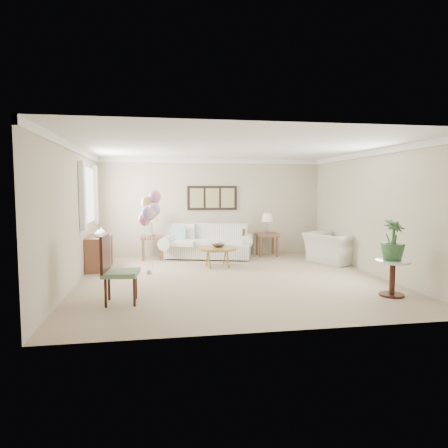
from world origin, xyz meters
The scene contains 18 objects.
ground_plane centered at (0.00, 0.00, 0.00)m, with size 6.00×6.00×0.00m, color tan.
room_shell centered at (-0.11, 0.09, 1.63)m, with size 6.04×6.04×2.60m.
wall_art_triptych centered at (0.00, 2.96, 1.55)m, with size 1.35×0.06×0.65m.
sofa centered at (-0.17, 2.51, 0.35)m, with size 2.60×1.44×0.88m.
end_table_left centered at (-1.62, 2.51, 0.50)m, with size 0.55×0.50×0.60m.
end_table_right centered at (1.43, 2.60, 0.51)m, with size 0.56×0.51×0.61m.
lamp_left centered at (-1.62, 2.51, 1.08)m, with size 0.35×0.35×0.63m.
lamp_right centered at (1.43, 2.60, 1.02)m, with size 0.30×0.30×0.53m.
coffee_table centered at (-0.11, 1.27, 0.42)m, with size 0.90×0.90×0.45m.
decor_bowl centered at (-0.09, 1.30, 0.49)m, with size 0.29×0.29×0.07m, color #302B27.
armchair centered at (2.71, 1.30, 0.36)m, with size 1.12×0.98×0.73m, color white.
side_table centered at (2.40, -1.70, 0.46)m, with size 0.56×0.56×0.60m.
potted_plant centered at (2.40, -1.68, 0.95)m, with size 0.39×0.39×0.69m, color #254C28.
accent_chair centered at (-2.12, -1.39, 0.56)m, with size 0.58×0.58×1.08m.
credenza centered at (-2.76, 1.50, 0.37)m, with size 0.46×1.20×0.74m.
vase_white centered at (-2.74, 1.24, 0.83)m, with size 0.18×0.18×0.19m, color silver.
vase_sage centered at (-2.74, 1.70, 0.83)m, with size 0.17×0.17×0.18m, color silver.
balloon_cluster centered at (-1.62, 0.72, 1.37)m, with size 0.48×0.54×1.78m.
Camera 1 is at (-1.45, -7.71, 1.79)m, focal length 32.00 mm.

